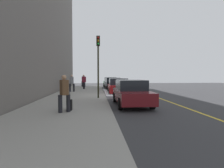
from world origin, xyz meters
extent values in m
plane|color=#333335|center=(0.00, 0.00, 0.00)|extent=(56.00, 56.00, 0.00)
cube|color=gray|center=(0.00, -3.30, 0.07)|extent=(28.00, 4.60, 0.15)
cube|color=#66605B|center=(0.00, -6.05, 7.50)|extent=(32.00, 0.80, 15.00)
cube|color=gold|center=(0.00, 3.20, 0.00)|extent=(28.00, 0.14, 0.01)
cube|color=white|center=(-2.18, -0.70, 0.11)|extent=(8.16, 0.56, 0.22)
cylinder|color=black|center=(-10.67, 1.18, 0.32)|extent=(0.65, 0.24, 0.64)
cylinder|color=black|center=(-10.63, -0.50, 0.32)|extent=(0.65, 0.24, 0.64)
cylinder|color=black|center=(-13.43, 1.11, 0.32)|extent=(0.65, 0.24, 0.64)
cylinder|color=black|center=(-13.39, -0.57, 0.32)|extent=(0.65, 0.24, 0.64)
cube|color=#1E512D|center=(-12.03, 0.30, 0.59)|extent=(4.50, 1.91, 0.64)
cube|color=black|center=(-12.25, 0.30, 1.21)|extent=(2.36, 1.66, 0.60)
cylinder|color=black|center=(-5.35, 1.11, 0.32)|extent=(0.65, 0.24, 0.64)
cylinder|color=black|center=(-5.31, -0.57, 0.32)|extent=(0.65, 0.24, 0.64)
cylinder|color=black|center=(-7.92, 1.04, 0.32)|extent=(0.65, 0.24, 0.64)
cylinder|color=black|center=(-7.88, -0.64, 0.32)|extent=(0.65, 0.24, 0.64)
cube|color=black|center=(-6.62, 0.23, 0.59)|extent=(4.20, 1.90, 0.64)
cube|color=black|center=(-6.82, 0.23, 1.21)|extent=(2.20, 1.65, 0.60)
cylinder|color=black|center=(-0.04, 1.10, 0.32)|extent=(0.64, 0.23, 0.64)
cylinder|color=black|center=(-0.07, -0.58, 0.32)|extent=(0.64, 0.23, 0.64)
cylinder|color=black|center=(-2.72, 1.15, 0.32)|extent=(0.64, 0.23, 0.64)
cylinder|color=black|center=(-2.75, -0.53, 0.32)|extent=(0.64, 0.23, 0.64)
cube|color=maroon|center=(-1.39, 0.28, 0.59)|extent=(4.36, 1.88, 0.64)
cube|color=black|center=(-1.61, 0.29, 1.21)|extent=(2.28, 1.64, 0.60)
cylinder|color=black|center=(6.43, 1.20, 0.32)|extent=(0.64, 0.22, 0.64)
cylinder|color=black|center=(6.43, -0.48, 0.32)|extent=(0.64, 0.22, 0.64)
cylinder|color=black|center=(3.46, 1.20, 0.32)|extent=(0.64, 0.22, 0.64)
cylinder|color=black|center=(3.46, -0.48, 0.32)|extent=(0.64, 0.22, 0.64)
cube|color=maroon|center=(4.94, 0.36, 0.59)|extent=(4.78, 1.81, 0.64)
cube|color=black|center=(4.71, 0.36, 1.21)|extent=(2.49, 1.60, 0.60)
cylinder|color=black|center=(-3.32, -4.38, 0.55)|extent=(0.19, 0.19, 0.81)
cylinder|color=black|center=(-3.40, -4.02, 0.55)|extent=(0.19, 0.19, 0.81)
cube|color=slate|center=(-3.36, -4.20, 1.30)|extent=(0.52, 0.39, 0.69)
sphere|color=#D8AD8C|center=(-3.36, -4.20, 1.75)|extent=(0.22, 0.22, 0.22)
cylinder|color=black|center=(7.57, -2.98, 0.54)|extent=(0.18, 0.18, 0.78)
cylinder|color=black|center=(7.73, -3.31, 0.54)|extent=(0.18, 0.18, 0.78)
cube|color=brown|center=(7.65, -3.15, 1.26)|extent=(0.53, 0.45, 0.66)
sphere|color=tan|center=(7.65, -3.15, 1.70)|extent=(0.22, 0.22, 0.22)
cylinder|color=black|center=(-6.90, -3.18, 0.55)|extent=(0.19, 0.19, 0.80)
cylinder|color=black|center=(-7.26, -3.29, 0.55)|extent=(0.19, 0.19, 0.80)
cube|color=maroon|center=(-7.08, -3.24, 1.30)|extent=(0.41, 0.53, 0.68)
sphere|color=beige|center=(-7.08, -3.24, 1.75)|extent=(0.22, 0.22, 0.22)
cylinder|color=black|center=(-11.72, -3.79, 0.56)|extent=(0.19, 0.19, 0.81)
cylinder|color=black|center=(-11.84, -3.43, 0.56)|extent=(0.19, 0.19, 0.81)
cube|color=#335193|center=(-11.78, -3.61, 1.31)|extent=(0.53, 0.42, 0.69)
sphere|color=beige|center=(-11.78, -3.61, 1.76)|extent=(0.22, 0.22, 0.22)
cylinder|color=#2D2D19|center=(2.34, -1.59, 2.03)|extent=(0.12, 0.12, 3.76)
cube|color=black|center=(2.34, -1.59, 4.26)|extent=(0.26, 0.26, 0.70)
sphere|color=red|center=(2.49, -1.59, 4.47)|extent=(0.14, 0.14, 0.14)
sphere|color=orange|center=(2.49, -1.59, 4.25)|extent=(0.14, 0.14, 0.14)
sphere|color=green|center=(2.49, -1.59, 4.03)|extent=(0.14, 0.14, 0.14)
cube|color=black|center=(7.14, -2.98, 0.40)|extent=(0.34, 0.22, 0.50)
cylinder|color=#4C4C4C|center=(7.14, -2.98, 0.83)|extent=(0.03, 0.03, 0.36)
camera|label=1|loc=(16.25, -1.72, 1.79)|focal=30.74mm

